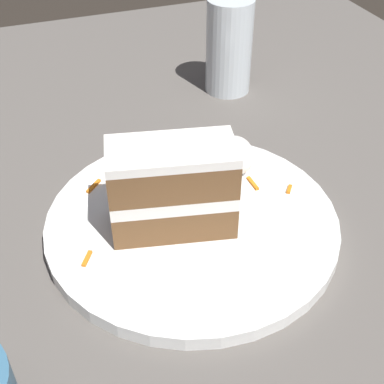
{
  "coord_description": "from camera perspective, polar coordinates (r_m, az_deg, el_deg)",
  "views": [
    {
      "loc": [
        -0.44,
        0.13,
        0.42
      ],
      "look_at": [
        -0.04,
        -0.02,
        0.07
      ],
      "focal_mm": 50.0,
      "sensor_mm": 36.0,
      "label": 1
    }
  ],
  "objects": [
    {
      "name": "drinking_glass",
      "position": [
        0.81,
        3.94,
        14.63
      ],
      "size": [
        0.07,
        0.07,
        0.14
      ],
      "color": "silver",
      "rests_on": "dining_table"
    },
    {
      "name": "cream_dollop",
      "position": [
        0.62,
        4.59,
        3.9
      ],
      "size": [
        0.05,
        0.04,
        0.05
      ],
      "primitive_type": "ellipsoid",
      "color": "white",
      "rests_on": "plate"
    },
    {
      "name": "dining_table",
      "position": [
        0.61,
        -3.35,
        -2.66
      ],
      "size": [
        1.21,
        1.15,
        0.03
      ],
      "primitive_type": "cube",
      "color": "#56514C",
      "rests_on": "ground"
    },
    {
      "name": "ground_plane",
      "position": [
        0.62,
        -3.3,
        -3.54
      ],
      "size": [
        6.0,
        6.0,
        0.0
      ],
      "primitive_type": "plane",
      "color": "black",
      "rests_on": "ground"
    },
    {
      "name": "plate",
      "position": [
        0.57,
        0.0,
        -3.25
      ],
      "size": [
        0.31,
        0.31,
        0.02
      ],
      "primitive_type": "cylinder",
      "color": "white",
      "rests_on": "dining_table"
    },
    {
      "name": "cake_slice",
      "position": [
        0.53,
        -1.66,
        0.55
      ],
      "size": [
        0.09,
        0.13,
        0.1
      ],
      "rotation": [
        0.0,
        0.0,
        6.06
      ],
      "color": "brown",
      "rests_on": "plate"
    },
    {
      "name": "carrot_shreds_scatter",
      "position": [
        0.59,
        -3.67,
        -0.46
      ],
      "size": [
        0.13,
        0.25,
        0.0
      ],
      "color": "orange",
      "rests_on": "plate"
    },
    {
      "name": "orange_garnish",
      "position": [
        0.65,
        -1.94,
        4.24
      ],
      "size": [
        0.05,
        0.05,
        0.01
      ],
      "primitive_type": "cylinder",
      "color": "orange",
      "rests_on": "plate"
    }
  ]
}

